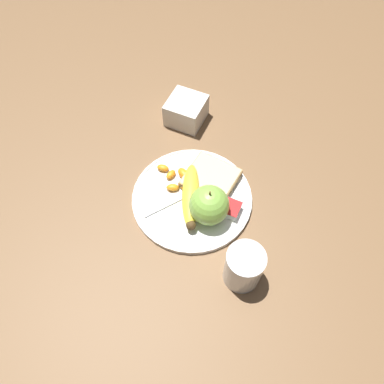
{
  "coord_description": "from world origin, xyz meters",
  "views": [
    {
      "loc": [
        0.18,
        -0.39,
        0.72
      ],
      "look_at": [
        0.0,
        0.0,
        0.03
      ],
      "focal_mm": 35.0,
      "sensor_mm": 36.0,
      "label": 1
    }
  ],
  "objects_px": {
    "juice_glass": "(243,268)",
    "banana": "(192,196)",
    "fork": "(187,194)",
    "jam_packet": "(229,207)",
    "apple": "(209,205)",
    "bread_slice": "(211,179)",
    "plate": "(192,198)",
    "condiment_caddy": "(186,111)"
  },
  "relations": [
    {
      "from": "juice_glass",
      "to": "jam_packet",
      "type": "relative_size",
      "value": 1.93
    },
    {
      "from": "fork",
      "to": "jam_packet",
      "type": "bearing_deg",
      "value": -52.08
    },
    {
      "from": "apple",
      "to": "condiment_caddy",
      "type": "distance_m",
      "value": 0.29
    },
    {
      "from": "plate",
      "to": "jam_packet",
      "type": "relative_size",
      "value": 5.36
    },
    {
      "from": "apple",
      "to": "fork",
      "type": "distance_m",
      "value": 0.08
    },
    {
      "from": "jam_packet",
      "to": "plate",
      "type": "bearing_deg",
      "value": -176.96
    },
    {
      "from": "jam_packet",
      "to": "apple",
      "type": "bearing_deg",
      "value": -137.45
    },
    {
      "from": "juice_glass",
      "to": "banana",
      "type": "bearing_deg",
      "value": 144.61
    },
    {
      "from": "jam_packet",
      "to": "condiment_caddy",
      "type": "height_order",
      "value": "condiment_caddy"
    },
    {
      "from": "banana",
      "to": "condiment_caddy",
      "type": "height_order",
      "value": "condiment_caddy"
    },
    {
      "from": "plate",
      "to": "condiment_caddy",
      "type": "distance_m",
      "value": 0.24
    },
    {
      "from": "apple",
      "to": "banana",
      "type": "height_order",
      "value": "apple"
    },
    {
      "from": "banana",
      "to": "fork",
      "type": "xyz_separation_m",
      "value": [
        -0.02,
        0.01,
        -0.02
      ]
    },
    {
      "from": "banana",
      "to": "fork",
      "type": "distance_m",
      "value": 0.02
    },
    {
      "from": "jam_packet",
      "to": "bread_slice",
      "type": "bearing_deg",
      "value": 141.8
    },
    {
      "from": "juice_glass",
      "to": "banana",
      "type": "height_order",
      "value": "juice_glass"
    },
    {
      "from": "apple",
      "to": "bread_slice",
      "type": "xyz_separation_m",
      "value": [
        -0.03,
        0.08,
        -0.03
      ]
    },
    {
      "from": "banana",
      "to": "apple",
      "type": "bearing_deg",
      "value": -21.19
    },
    {
      "from": "apple",
      "to": "jam_packet",
      "type": "distance_m",
      "value": 0.06
    },
    {
      "from": "juice_glass",
      "to": "fork",
      "type": "xyz_separation_m",
      "value": [
        -0.17,
        0.12,
        -0.03
      ]
    },
    {
      "from": "bread_slice",
      "to": "condiment_caddy",
      "type": "xyz_separation_m",
      "value": [
        -0.13,
        0.16,
        0.01
      ]
    },
    {
      "from": "bread_slice",
      "to": "fork",
      "type": "xyz_separation_m",
      "value": [
        -0.03,
        -0.05,
        -0.01
      ]
    },
    {
      "from": "plate",
      "to": "bread_slice",
      "type": "relative_size",
      "value": 2.25
    },
    {
      "from": "juice_glass",
      "to": "condiment_caddy",
      "type": "bearing_deg",
      "value": 129.27
    },
    {
      "from": "plate",
      "to": "apple",
      "type": "bearing_deg",
      "value": -28.27
    },
    {
      "from": "bread_slice",
      "to": "fork",
      "type": "distance_m",
      "value": 0.06
    },
    {
      "from": "bread_slice",
      "to": "fork",
      "type": "bearing_deg",
      "value": -121.5
    },
    {
      "from": "plate",
      "to": "banana",
      "type": "bearing_deg",
      "value": -67.5
    },
    {
      "from": "apple",
      "to": "bread_slice",
      "type": "bearing_deg",
      "value": 109.59
    },
    {
      "from": "juice_glass",
      "to": "fork",
      "type": "distance_m",
      "value": 0.21
    },
    {
      "from": "plate",
      "to": "bread_slice",
      "type": "bearing_deg",
      "value": 68.55
    },
    {
      "from": "apple",
      "to": "condiment_caddy",
      "type": "height_order",
      "value": "apple"
    },
    {
      "from": "juice_glass",
      "to": "jam_packet",
      "type": "height_order",
      "value": "juice_glass"
    },
    {
      "from": "juice_glass",
      "to": "apple",
      "type": "bearing_deg",
      "value": 139.7
    },
    {
      "from": "banana",
      "to": "juice_glass",
      "type": "bearing_deg",
      "value": -35.39
    },
    {
      "from": "banana",
      "to": "plate",
      "type": "bearing_deg",
      "value": 112.5
    },
    {
      "from": "plate",
      "to": "fork",
      "type": "bearing_deg",
      "value": 175.53
    },
    {
      "from": "banana",
      "to": "bread_slice",
      "type": "distance_m",
      "value": 0.07
    },
    {
      "from": "juice_glass",
      "to": "condiment_caddy",
      "type": "height_order",
      "value": "juice_glass"
    },
    {
      "from": "plate",
      "to": "fork",
      "type": "height_order",
      "value": "fork"
    },
    {
      "from": "plate",
      "to": "juice_glass",
      "type": "distance_m",
      "value": 0.2
    },
    {
      "from": "juice_glass",
      "to": "condiment_caddy",
      "type": "distance_m",
      "value": 0.43
    }
  ]
}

